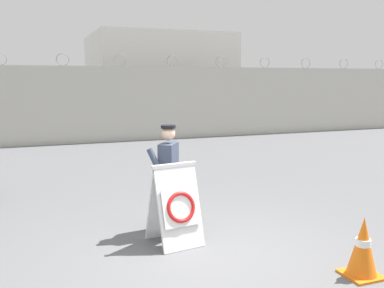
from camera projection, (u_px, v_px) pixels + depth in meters
name	position (u px, v px, depth m)	size (l,w,h in m)	color
ground_plane	(208.00, 255.00, 5.86)	(90.00, 90.00, 0.00)	#5B5B5E
perimeter_wall	(94.00, 104.00, 15.96)	(36.00, 0.30, 3.30)	beige
building_block	(157.00, 81.00, 21.94)	(6.47, 6.14, 4.53)	silver
barricade_sign	(176.00, 204.00, 6.17)	(0.75, 0.77, 1.19)	white
security_guard	(168.00, 173.00, 6.63)	(0.59, 0.54, 1.69)	#232838
traffic_cone_near	(363.00, 247.00, 5.17)	(0.42, 0.42, 0.74)	orange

